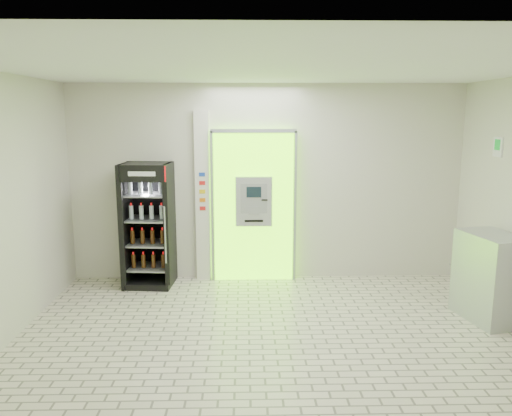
{
  "coord_description": "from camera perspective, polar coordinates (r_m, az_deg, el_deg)",
  "views": [
    {
      "loc": [
        -0.34,
        -5.09,
        2.54
      ],
      "look_at": [
        -0.19,
        1.2,
        1.36
      ],
      "focal_mm": 35.0,
      "sensor_mm": 36.0,
      "label": 1
    }
  ],
  "objects": [
    {
      "name": "ground",
      "position": [
        5.7,
        2.3,
        -15.83
      ],
      "size": [
        6.0,
        6.0,
        0.0
      ],
      "primitive_type": "plane",
      "color": "beige",
      "rests_on": "ground"
    },
    {
      "name": "room_shell",
      "position": [
        5.15,
        2.45,
        2.84
      ],
      "size": [
        6.0,
        6.0,
        6.0
      ],
      "color": "beige",
      "rests_on": "ground"
    },
    {
      "name": "atm_assembly",
      "position": [
        7.63,
        -0.27,
        0.31
      ],
      "size": [
        1.3,
        0.24,
        2.33
      ],
      "color": "#72FF08",
      "rests_on": "ground"
    },
    {
      "name": "pillar",
      "position": [
        7.67,
        -6.11,
        1.28
      ],
      "size": [
        0.22,
        0.11,
        2.6
      ],
      "color": "silver",
      "rests_on": "ground"
    },
    {
      "name": "beverage_cooler",
      "position": [
        7.6,
        -12.19,
        -2.17
      ],
      "size": [
        0.74,
        0.69,
        1.84
      ],
      "rotation": [
        0.0,
        0.0,
        -0.08
      ],
      "color": "black",
      "rests_on": "ground"
    },
    {
      "name": "steel_cabinet",
      "position": [
        6.9,
        25.22,
        -7.18
      ],
      "size": [
        0.72,
        0.92,
        1.1
      ],
      "rotation": [
        0.0,
        0.0,
        0.21
      ],
      "color": "#ABAEB3",
      "rests_on": "ground"
    },
    {
      "name": "exit_sign",
      "position": [
        7.3,
        25.93,
        6.3
      ],
      "size": [
        0.02,
        0.22,
        0.26
      ],
      "color": "white",
      "rests_on": "room_shell"
    }
  ]
}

